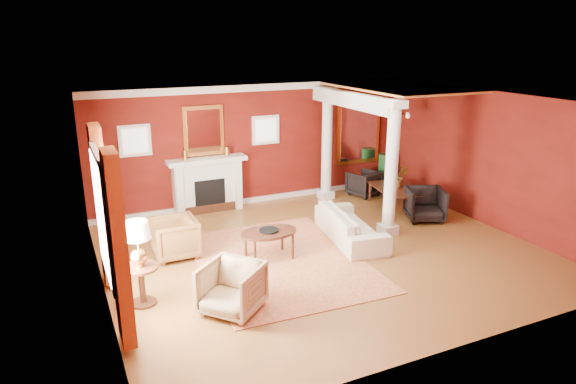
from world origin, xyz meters
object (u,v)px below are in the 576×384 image
armchair_leopard (174,236)px  dining_table (395,192)px  armchair_stripe (232,286)px  coffee_table (269,233)px  side_table (139,250)px  sofa (351,220)px

armchair_leopard → dining_table: (5.44, 0.55, -0.01)m
armchair_stripe → coffee_table: bearing=99.6°
dining_table → coffee_table: bearing=120.3°
side_table → dining_table: (6.30, 2.11, -0.50)m
armchair_stripe → side_table: size_ratio=0.62×
armchair_stripe → dining_table: (5.11, 2.91, -0.01)m
armchair_stripe → side_table: side_table is taller
armchair_stripe → coffee_table: size_ratio=0.79×
sofa → armchair_leopard: (-3.45, 0.67, -0.00)m
armchair_leopard → dining_table: 5.46m
armchair_stripe → side_table: (-1.19, 0.80, 0.48)m
armchair_leopard → armchair_stripe: size_ratio=0.99×
armchair_stripe → coffee_table: armchair_stripe is taller
armchair_leopard → coffee_table: bearing=62.8°
sofa → armchair_leopard: size_ratio=2.57×
coffee_table → dining_table: 4.09m
armchair_leopard → armchair_stripe: (0.32, -2.36, 0.01)m
sofa → armchair_leopard: bearing=88.7°
side_table → dining_table: 6.66m
coffee_table → sofa: bearing=4.4°
armchair_leopard → coffee_table: 1.78m
armchair_leopard → sofa: bearing=78.9°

